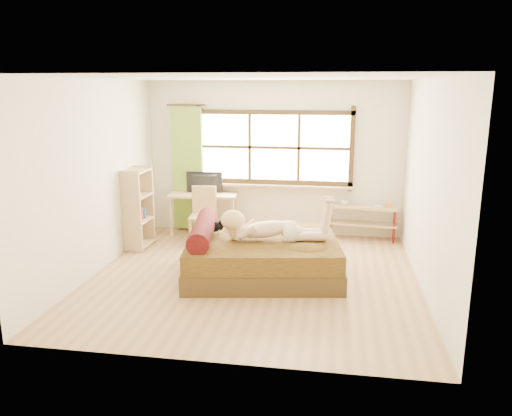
% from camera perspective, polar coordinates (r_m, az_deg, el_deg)
% --- Properties ---
extents(floor, '(4.50, 4.50, 0.00)m').
position_cam_1_polar(floor, '(7.03, -0.27, -7.90)').
color(floor, '#9E754C').
rests_on(floor, ground).
extents(ceiling, '(4.50, 4.50, 0.00)m').
position_cam_1_polar(ceiling, '(6.54, -0.30, 14.68)').
color(ceiling, white).
rests_on(ceiling, wall_back).
extents(wall_back, '(4.50, 0.00, 4.50)m').
position_cam_1_polar(wall_back, '(8.85, 2.09, 5.64)').
color(wall_back, silver).
rests_on(wall_back, floor).
extents(wall_front, '(4.50, 0.00, 4.50)m').
position_cam_1_polar(wall_front, '(4.50, -4.94, -2.29)').
color(wall_front, silver).
rests_on(wall_front, floor).
extents(wall_left, '(0.00, 4.50, 4.50)m').
position_cam_1_polar(wall_left, '(7.35, -17.89, 3.34)').
color(wall_left, silver).
rests_on(wall_left, floor).
extents(wall_right, '(0.00, 4.50, 4.50)m').
position_cam_1_polar(wall_right, '(6.67, 19.16, 2.25)').
color(wall_right, silver).
rests_on(wall_right, floor).
extents(window, '(2.80, 0.16, 1.46)m').
position_cam_1_polar(window, '(8.80, 2.07, 6.64)').
color(window, '#FFEDBF').
rests_on(window, wall_back).
extents(curtain, '(0.55, 0.10, 2.20)m').
position_cam_1_polar(curtain, '(9.08, -7.80, 4.46)').
color(curtain, '#4C7C21').
rests_on(curtain, wall_back).
extents(bed, '(2.35, 2.00, 0.80)m').
position_cam_1_polar(bed, '(7.05, 0.29, -5.34)').
color(bed, '#34240F').
rests_on(bed, floor).
extents(woman, '(1.52, 0.65, 0.63)m').
position_cam_1_polar(woman, '(6.83, 1.91, -1.11)').
color(woman, '#D1A986').
rests_on(woman, bed).
extents(kitten, '(0.33, 0.17, 0.25)m').
position_cam_1_polar(kitten, '(7.17, -4.86, -1.99)').
color(kitten, black).
rests_on(kitten, bed).
extents(desk, '(1.23, 0.64, 0.74)m').
position_cam_1_polar(desk, '(8.92, -6.03, 1.04)').
color(desk, tan).
rests_on(desk, floor).
extents(monitor, '(0.65, 0.13, 0.37)m').
position_cam_1_polar(monitor, '(8.91, -5.99, 2.89)').
color(monitor, black).
rests_on(monitor, desk).
extents(chair, '(0.45, 0.45, 0.93)m').
position_cam_1_polar(chair, '(8.58, -6.03, -0.33)').
color(chair, tan).
rests_on(chair, floor).
extents(pipe_shelf, '(1.21, 0.40, 0.67)m').
position_cam_1_polar(pipe_shelf, '(8.80, 12.10, -0.77)').
color(pipe_shelf, tan).
rests_on(pipe_shelf, floor).
extents(cup, '(0.14, 0.14, 0.10)m').
position_cam_1_polar(cup, '(8.74, 10.13, 0.62)').
color(cup, gray).
rests_on(cup, pipe_shelf).
extents(book, '(0.17, 0.22, 0.02)m').
position_cam_1_polar(book, '(8.77, 13.38, 0.24)').
color(book, gray).
rests_on(book, pipe_shelf).
extents(bookshelf, '(0.34, 0.58, 1.31)m').
position_cam_1_polar(bookshelf, '(8.35, -13.32, 0.00)').
color(bookshelf, tan).
rests_on(bookshelf, floor).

